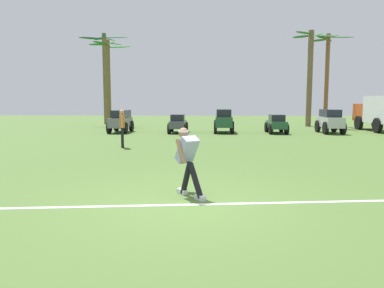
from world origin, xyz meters
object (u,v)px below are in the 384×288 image
(frisbee_in_flight, at_px, (183,160))
(palm_tree_left_of_centre, at_px, (108,78))
(box_truck, at_px, (383,112))
(parked_car_slot_b, at_px, (178,123))
(parked_car_slot_e, at_px, (330,121))
(teammate_near_sideline, at_px, (122,125))
(parked_car_slot_a, at_px, (121,120))
(palm_tree_right_of_centre, at_px, (310,73))
(frisbee_thrower, at_px, (188,158))
(parked_car_slot_c, at_px, (224,120))
(parked_car_slot_d, at_px, (276,124))
(palm_tree_far_right, at_px, (327,72))
(palm_tree_far_left, at_px, (105,72))

(frisbee_in_flight, height_order, palm_tree_left_of_centre, palm_tree_left_of_centre)
(frisbee_in_flight, xyz_separation_m, box_truck, (11.22, 15.18, 0.56))
(parked_car_slot_b, bearing_deg, parked_car_slot_e, 0.40)
(teammate_near_sideline, height_order, parked_car_slot_a, teammate_near_sideline)
(teammate_near_sideline, relative_size, palm_tree_right_of_centre, 0.22)
(parked_car_slot_a, xyz_separation_m, parked_car_slot_b, (3.49, -0.17, -0.16))
(frisbee_thrower, bearing_deg, box_truck, 54.64)
(frisbee_thrower, distance_m, frisbee_in_flight, 0.49)
(parked_car_slot_c, xyz_separation_m, parked_car_slot_d, (3.10, -0.34, -0.18))
(frisbee_thrower, distance_m, box_truck, 19.19)
(frisbee_in_flight, xyz_separation_m, parked_car_slot_b, (-1.19, 14.33, -0.11))
(box_truck, relative_size, palm_tree_right_of_centre, 0.85)
(parked_car_slot_b, distance_m, parked_car_slot_e, 8.99)
(parked_car_slot_c, relative_size, palm_tree_left_of_centre, 0.37)
(parked_car_slot_d, relative_size, palm_tree_right_of_centre, 0.32)
(frisbee_thrower, xyz_separation_m, parked_car_slot_e, (7.69, 14.85, -0.05))
(frisbee_in_flight, bearing_deg, parked_car_slot_c, 83.95)
(palm_tree_right_of_centre, distance_m, palm_tree_far_right, 1.79)
(frisbee_thrower, bearing_deg, palm_tree_left_of_centre, 108.74)
(parked_car_slot_b, xyz_separation_m, palm_tree_right_of_centre, (9.27, 5.82, 3.32))
(frisbee_in_flight, distance_m, palm_tree_right_of_centre, 21.95)
(parked_car_slot_c, bearing_deg, frisbee_thrower, -95.42)
(parked_car_slot_a, height_order, palm_tree_far_left, palm_tree_far_left)
(parked_car_slot_e, distance_m, palm_tree_left_of_centre, 15.96)
(parked_car_slot_a, xyz_separation_m, parked_car_slot_c, (6.23, 0.11, 0.02))
(frisbee_in_flight, xyz_separation_m, palm_tree_far_left, (-7.64, 22.19, 3.52))
(palm_tree_far_left, bearing_deg, palm_tree_left_of_centre, -69.62)
(frisbee_in_flight, relative_size, palm_tree_right_of_centre, 0.05)
(frisbee_thrower, relative_size, palm_tree_far_right, 0.20)
(teammate_near_sideline, relative_size, parked_car_slot_c, 0.66)
(frisbee_in_flight, bearing_deg, parked_car_slot_a, 107.88)
(parked_car_slot_b, bearing_deg, frisbee_in_flight, -85.27)
(parked_car_slot_c, bearing_deg, palm_tree_right_of_centre, 40.27)
(parked_car_slot_b, distance_m, palm_tree_far_right, 13.20)
(parked_car_slot_c, bearing_deg, frisbee_in_flight, -96.05)
(frisbee_thrower, height_order, parked_car_slot_b, frisbee_thrower)
(frisbee_thrower, bearing_deg, parked_car_slot_e, 62.64)
(parked_car_slot_b, bearing_deg, palm_tree_far_left, 129.35)
(parked_car_slot_b, relative_size, palm_tree_far_right, 0.32)
(parked_car_slot_a, bearing_deg, teammate_near_sideline, -76.62)
(palm_tree_left_of_centre, relative_size, palm_tree_right_of_centre, 0.91)
(parked_car_slot_e, height_order, box_truck, box_truck)
(teammate_near_sideline, bearing_deg, frisbee_in_flight, -67.89)
(palm_tree_far_left, bearing_deg, palm_tree_right_of_centre, -7.40)
(parked_car_slot_e, relative_size, palm_tree_right_of_centre, 0.34)
(parked_car_slot_d, xyz_separation_m, parked_car_slot_e, (3.16, 0.12, 0.18))
(parked_car_slot_d, xyz_separation_m, palm_tree_far_right, (4.98, 6.80, 3.46))
(teammate_near_sideline, distance_m, palm_tree_far_left, 15.96)
(parked_car_slot_c, bearing_deg, box_truck, 3.39)
(frisbee_in_flight, height_order, box_truck, box_truck)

